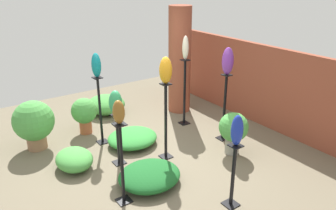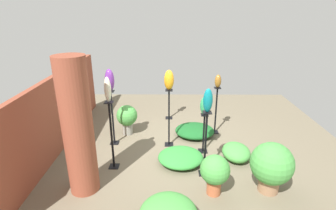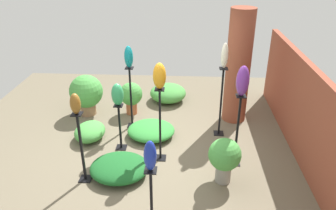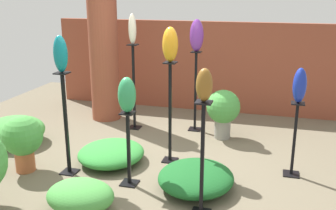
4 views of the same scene
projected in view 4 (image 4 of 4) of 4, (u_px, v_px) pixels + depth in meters
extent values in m
plane|color=#6B604C|center=(154.00, 165.00, 5.27)|extent=(8.00, 8.00, 0.00)
cube|color=brown|center=(196.00, 66.00, 7.54)|extent=(5.60, 0.12, 1.70)
cylinder|color=brown|center=(104.00, 52.00, 6.88)|extent=(0.51, 0.51, 2.42)
cube|color=black|center=(195.00, 129.00, 6.61)|extent=(0.20, 0.20, 0.01)
cube|color=black|center=(195.00, 92.00, 6.42)|extent=(0.04, 0.04, 1.32)
cube|color=black|center=(196.00, 52.00, 6.24)|extent=(0.16, 0.16, 0.02)
cube|color=black|center=(170.00, 160.00, 5.41)|extent=(0.20, 0.20, 0.01)
cube|color=black|center=(170.00, 113.00, 5.22)|extent=(0.04, 0.04, 1.38)
cube|color=black|center=(170.00, 63.00, 5.02)|extent=(0.16, 0.16, 0.02)
cube|color=black|center=(135.00, 127.00, 6.69)|extent=(0.20, 0.20, 0.01)
cube|color=black|center=(134.00, 87.00, 6.49)|extent=(0.04, 0.04, 1.42)
cube|color=black|center=(133.00, 45.00, 6.29)|extent=(0.16, 0.16, 0.02)
cube|color=black|center=(130.00, 183.00, 4.77)|extent=(0.20, 0.20, 0.01)
cube|color=black|center=(129.00, 149.00, 4.65)|extent=(0.04, 0.04, 0.91)
cube|color=black|center=(127.00, 113.00, 4.52)|extent=(0.16, 0.16, 0.01)
cube|color=black|center=(291.00, 174.00, 5.01)|extent=(0.20, 0.20, 0.01)
cube|color=black|center=(294.00, 140.00, 4.87)|extent=(0.04, 0.04, 0.96)
cube|color=black|center=(298.00, 103.00, 4.74)|extent=(0.16, 0.16, 0.01)
cube|color=black|center=(70.00, 172.00, 5.07)|extent=(0.20, 0.20, 0.01)
cube|color=black|center=(66.00, 124.00, 4.88)|extent=(0.04, 0.04, 1.32)
cube|color=black|center=(62.00, 73.00, 4.70)|extent=(0.16, 0.16, 0.02)
cube|color=black|center=(202.00, 160.00, 3.97)|extent=(0.04, 0.04, 1.23)
cube|color=black|center=(204.00, 102.00, 3.79)|extent=(0.16, 0.16, 0.02)
ellipsoid|color=#6B2D8C|center=(197.00, 35.00, 6.16)|extent=(0.22, 0.21, 0.51)
ellipsoid|color=orange|center=(170.00, 45.00, 4.96)|extent=(0.20, 0.22, 0.45)
ellipsoid|color=beige|center=(132.00, 29.00, 6.22)|extent=(0.13, 0.13, 0.49)
ellipsoid|color=#2D9356|center=(127.00, 95.00, 4.46)|extent=(0.21, 0.22, 0.42)
ellipsoid|color=#192D9E|center=(300.00, 85.00, 4.68)|extent=(0.16, 0.16, 0.43)
ellipsoid|color=#0F727A|center=(61.00, 54.00, 4.63)|extent=(0.17, 0.17, 0.44)
ellipsoid|color=brown|center=(204.00, 85.00, 3.75)|extent=(0.16, 0.16, 0.33)
cylinder|color=#B25B38|center=(25.00, 161.00, 5.08)|extent=(0.25, 0.25, 0.27)
sphere|color=#479942|center=(22.00, 135.00, 4.98)|extent=(0.52, 0.52, 0.52)
cylinder|color=gray|center=(222.00, 129.00, 6.21)|extent=(0.25, 0.25, 0.29)
sphere|color=#479942|center=(223.00, 107.00, 6.11)|extent=(0.53, 0.53, 0.53)
ellipsoid|color=#479942|center=(15.00, 130.00, 5.98)|extent=(0.91, 0.88, 0.41)
ellipsoid|color=#195923|center=(196.00, 178.00, 4.64)|extent=(0.90, 0.99, 0.26)
ellipsoid|color=#479942|center=(80.00, 196.00, 4.18)|extent=(0.74, 0.60, 0.32)
ellipsoid|color=#338C38|center=(111.00, 153.00, 5.34)|extent=(0.89, 0.95, 0.26)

